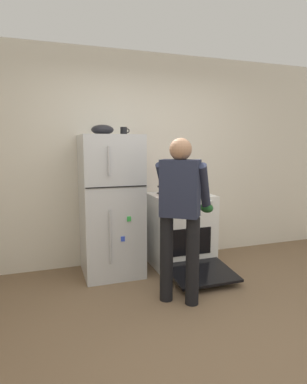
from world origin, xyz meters
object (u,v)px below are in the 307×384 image
(person_cook, at_px, (181,207))
(coffee_mug, at_px, (124,131))
(stove_range, at_px, (181,230))
(red_pot, at_px, (170,190))
(mixing_bowl, at_px, (102,130))
(refrigerator, at_px, (111,206))
(pepper_mill, at_px, (195,184))

(person_cook, height_order, coffee_mug, coffee_mug)
(stove_range, height_order, red_pot, red_pot)
(coffee_mug, height_order, mixing_bowl, mixing_bowl)
(refrigerator, height_order, mixing_bowl, mixing_bowl)
(refrigerator, distance_m, mixing_bowl, 0.89)
(refrigerator, bearing_deg, mixing_bowl, 179.79)
(person_cook, distance_m, pepper_mill, 1.34)
(refrigerator, relative_size, pepper_mill, 8.98)
(refrigerator, bearing_deg, red_pot, -3.85)
(red_pot, height_order, pepper_mill, pepper_mill)
(coffee_mug, distance_m, mixing_bowl, 0.27)
(pepper_mill, height_order, mixing_bowl, mixing_bowl)
(person_cook, distance_m, red_pot, 0.92)
(refrigerator, height_order, stove_range, refrigerator)
(person_cook, relative_size, coffee_mug, 14.28)
(coffee_mug, bearing_deg, mixing_bowl, -169.22)
(person_cook, bearing_deg, red_pot, 74.30)
(refrigerator, relative_size, mixing_bowl, 6.48)
(mixing_bowl, bearing_deg, coffee_mug, 10.78)
(pepper_mill, bearing_deg, refrigerator, -170.51)
(refrigerator, xyz_separation_m, mixing_bowl, (-0.08, 0.00, 0.88))
(refrigerator, height_order, coffee_mug, coffee_mug)
(refrigerator, relative_size, stove_range, 1.35)
(coffee_mug, bearing_deg, red_pot, -10.20)
(person_cook, bearing_deg, refrigerator, 117.74)
(red_pot, xyz_separation_m, pepper_mill, (0.46, 0.25, 0.03))
(mixing_bowl, bearing_deg, refrigerator, -0.21)
(red_pot, relative_size, mixing_bowl, 1.29)
(person_cook, height_order, red_pot, person_cook)
(refrigerator, distance_m, red_pot, 0.76)
(refrigerator, height_order, red_pot, refrigerator)
(stove_range, relative_size, person_cook, 0.77)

